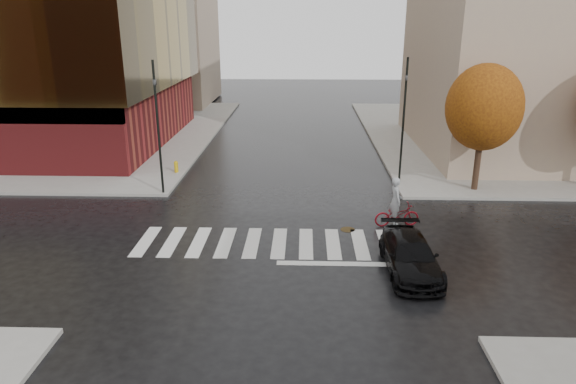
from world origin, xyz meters
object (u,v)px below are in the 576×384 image
at_px(sedan, 410,255).
at_px(fire_hydrant, 176,166).
at_px(cyclist, 396,210).
at_px(traffic_light_nw, 157,121).
at_px(traffic_light_ne, 404,114).

relative_size(sedan, fire_hydrant, 6.42).
bearing_deg(cyclist, traffic_light_nw, 63.70).
height_order(sedan, cyclist, cyclist).
xyz_separation_m(traffic_light_nw, traffic_light_ne, (12.60, 2.55, -0.02)).
xyz_separation_m(traffic_light_ne, fire_hydrant, (-12.80, 1.15, -3.36)).
bearing_deg(traffic_light_ne, sedan, 87.42).
bearing_deg(traffic_light_ne, fire_hydrant, 0.12).
bearing_deg(sedan, traffic_light_ne, 80.92).
distance_m(sedan, traffic_light_nw, 14.15).
xyz_separation_m(traffic_light_nw, fire_hydrant, (-0.20, 3.70, -3.37)).
distance_m(traffic_light_ne, fire_hydrant, 13.28).
distance_m(cyclist, fire_hydrant, 13.77).
height_order(sedan, fire_hydrant, sedan).
relative_size(sedan, traffic_light_nw, 0.65).
distance_m(sedan, fire_hydrant, 16.36).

